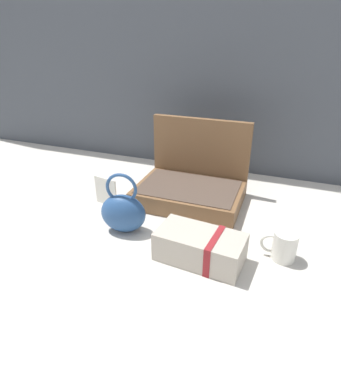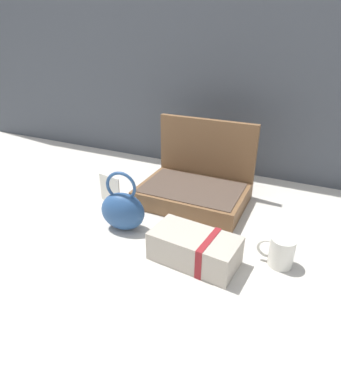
{
  "view_description": "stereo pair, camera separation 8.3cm",
  "coord_description": "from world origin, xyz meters",
  "px_view_note": "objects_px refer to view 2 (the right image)",
  "views": [
    {
      "loc": [
        0.37,
        -0.96,
        0.64
      ],
      "look_at": [
        0.01,
        -0.02,
        0.13
      ],
      "focal_mm": 30.25,
      "sensor_mm": 36.0,
      "label": 1
    },
    {
      "loc": [
        0.44,
        -0.93,
        0.64
      ],
      "look_at": [
        0.01,
        -0.02,
        0.13
      ],
      "focal_mm": 30.25,
      "sensor_mm": 36.0,
      "label": 2
    }
  ],
  "objects_px": {
    "coffee_mug": "(281,252)",
    "info_card_left": "(110,189)",
    "open_suitcase": "(196,185)",
    "cream_toiletry_bag": "(195,249)",
    "teal_pouch_handbag": "(123,210)"
  },
  "relations": [
    {
      "from": "open_suitcase",
      "to": "cream_toiletry_bag",
      "type": "bearing_deg",
      "value": -68.86
    },
    {
      "from": "open_suitcase",
      "to": "coffee_mug",
      "type": "xyz_separation_m",
      "value": [
        0.38,
        -0.28,
        -0.02
      ]
    },
    {
      "from": "coffee_mug",
      "to": "cream_toiletry_bag",
      "type": "bearing_deg",
      "value": -158.38
    },
    {
      "from": "open_suitcase",
      "to": "cream_toiletry_bag",
      "type": "height_order",
      "value": "open_suitcase"
    },
    {
      "from": "teal_pouch_handbag",
      "to": "info_card_left",
      "type": "xyz_separation_m",
      "value": [
        -0.16,
        0.14,
        -0.02
      ]
    },
    {
      "from": "coffee_mug",
      "to": "info_card_left",
      "type": "distance_m",
      "value": 0.7
    },
    {
      "from": "teal_pouch_handbag",
      "to": "info_card_left",
      "type": "relative_size",
      "value": 1.88
    },
    {
      "from": "open_suitcase",
      "to": "cream_toiletry_bag",
      "type": "xyz_separation_m",
      "value": [
        0.15,
        -0.38,
        -0.02
      ]
    },
    {
      "from": "cream_toiletry_bag",
      "to": "info_card_left",
      "type": "relative_size",
      "value": 2.34
    },
    {
      "from": "open_suitcase",
      "to": "coffee_mug",
      "type": "relative_size",
      "value": 3.79
    },
    {
      "from": "open_suitcase",
      "to": "cream_toiletry_bag",
      "type": "distance_m",
      "value": 0.4
    },
    {
      "from": "coffee_mug",
      "to": "info_card_left",
      "type": "bearing_deg",
      "value": 170.74
    },
    {
      "from": "cream_toiletry_bag",
      "to": "coffee_mug",
      "type": "bearing_deg",
      "value": 21.62
    },
    {
      "from": "coffee_mug",
      "to": "info_card_left",
      "type": "xyz_separation_m",
      "value": [
        -0.69,
        0.11,
        0.01
      ]
    },
    {
      "from": "cream_toiletry_bag",
      "to": "coffee_mug",
      "type": "xyz_separation_m",
      "value": [
        0.24,
        0.09,
        0.0
      ]
    }
  ]
}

